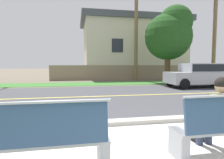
# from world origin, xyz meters

# --- Properties ---
(ground_plane) EXTENTS (140.00, 140.00, 0.00)m
(ground_plane) POSITION_xyz_m (0.00, 8.00, 0.00)
(ground_plane) COLOR #665B4C
(curb_edge) EXTENTS (44.00, 0.30, 0.11)m
(curb_edge) POSITION_xyz_m (0.00, 2.35, 0.06)
(curb_edge) COLOR #ADA89E
(curb_edge) RESTS_ON ground_plane
(street_asphalt) EXTENTS (52.00, 8.00, 0.01)m
(street_asphalt) POSITION_xyz_m (0.00, 6.50, 0.00)
(street_asphalt) COLOR #424247
(street_asphalt) RESTS_ON ground_plane
(road_centre_line) EXTENTS (48.00, 0.14, 0.01)m
(road_centre_line) POSITION_xyz_m (0.00, 6.50, 0.01)
(road_centre_line) COLOR #E0CC4C
(road_centre_line) RESTS_ON ground_plane
(far_verge_grass) EXTENTS (48.00, 2.80, 0.02)m
(far_verge_grass) POSITION_xyz_m (0.00, 12.33, 0.01)
(far_verge_grass) COLOR #38702D
(far_verge_grass) RESTS_ON ground_plane
(bench_left) EXTENTS (1.95, 0.48, 1.01)m
(bench_left) POSITION_xyz_m (-1.49, 0.48, 0.46)
(bench_left) COLOR #9EA0A8
(bench_left) RESTS_ON ground_plane
(seated_person_olive) EXTENTS (0.52, 0.68, 1.25)m
(seated_person_olive) POSITION_xyz_m (1.30, 0.65, 0.68)
(seated_person_olive) COLOR #333D56
(seated_person_olive) RESTS_ON ground_plane
(car_silver_far) EXTENTS (4.30, 1.86, 1.54)m
(car_silver_far) POSITION_xyz_m (6.89, 8.90, 0.85)
(car_silver_far) COLOR #B2B5BC
(car_silver_far) RESTS_ON ground_plane
(shade_tree_left) EXTENTS (3.64, 3.64, 6.00)m
(shade_tree_left) POSITION_xyz_m (6.30, 11.91, 3.90)
(shade_tree_left) COLOR brown
(shade_tree_left) RESTS_ON ground_plane
(palm_tree_tall) EXTENTS (2.09, 1.98, 8.70)m
(palm_tree_tall) POSITION_xyz_m (4.43, 14.66, 6.96)
(palm_tree_tall) COLOR brown
(palm_tree_tall) RESTS_ON ground_plane
(palm_tree_short) EXTENTS (2.09, 1.98, 8.42)m
(palm_tree_short) POSITION_xyz_m (11.02, 12.89, 6.75)
(palm_tree_short) COLOR brown
(palm_tree_short) RESTS_ON ground_plane
(garden_wall) EXTENTS (13.00, 0.36, 1.40)m
(garden_wall) POSITION_xyz_m (3.15, 16.08, 0.70)
(garden_wall) COLOR gray
(garden_wall) RESTS_ON ground_plane
(house_across_street) EXTENTS (11.59, 6.91, 6.60)m
(house_across_street) POSITION_xyz_m (5.43, 19.28, 3.34)
(house_across_street) COLOR beige
(house_across_street) RESTS_ON ground_plane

